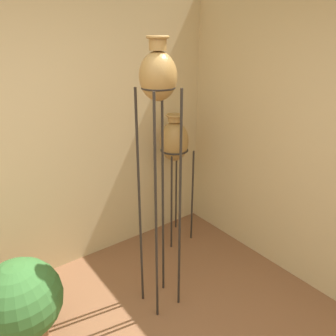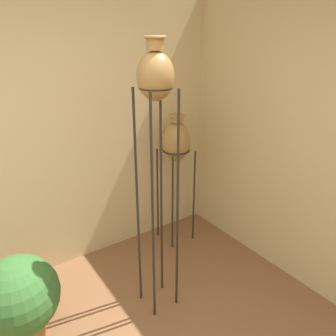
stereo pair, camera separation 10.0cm
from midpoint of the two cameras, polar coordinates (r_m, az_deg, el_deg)
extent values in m
cube|color=#D1B784|center=(3.07, -26.12, 3.58)|extent=(8.28, 0.06, 2.70)
cylinder|color=#28231E|center=(2.47, -1.50, -8.85)|extent=(0.02, 0.02, 1.88)
cylinder|color=#28231E|center=(2.58, 2.78, -7.35)|extent=(0.02, 0.02, 1.88)
cylinder|color=#28231E|center=(2.64, -4.24, -6.72)|extent=(0.02, 0.02, 1.88)
cylinder|color=#28231E|center=(2.75, -0.12, -5.43)|extent=(0.02, 0.02, 1.88)
torus|color=#28231E|center=(2.30, -0.89, 13.83)|extent=(0.24, 0.24, 0.02)
ellipsoid|color=olive|center=(2.29, -0.90, 15.67)|extent=(0.26, 0.26, 0.33)
cylinder|color=olive|center=(2.27, -0.94, 20.82)|extent=(0.12, 0.12, 0.08)
torus|color=olive|center=(2.27, -0.94, 21.85)|extent=(0.15, 0.15, 0.02)
cylinder|color=#28231E|center=(3.50, 1.62, -6.35)|extent=(0.02, 0.02, 1.08)
cylinder|color=#28231E|center=(3.66, 5.32, -5.09)|extent=(0.02, 0.02, 1.08)
cylinder|color=#28231E|center=(3.71, -1.05, -4.58)|extent=(0.02, 0.02, 1.08)
cylinder|color=#28231E|center=(3.86, 2.56, -3.47)|extent=(0.02, 0.02, 1.08)
torus|color=#28231E|center=(3.47, 2.24, 3.13)|extent=(0.30, 0.30, 0.02)
ellipsoid|color=olive|center=(3.44, 2.26, 4.63)|extent=(0.30, 0.30, 0.42)
cylinder|color=olive|center=(3.37, 2.32, 8.60)|extent=(0.14, 0.14, 0.07)
torus|color=olive|center=(3.36, 2.33, 9.15)|extent=(0.18, 0.18, 0.02)
cylinder|color=olive|center=(3.01, -22.61, -24.39)|extent=(0.29, 0.29, 0.21)
torus|color=olive|center=(2.94, -22.92, -22.99)|extent=(0.32, 0.32, 0.02)
sphere|color=#387033|center=(2.79, -23.65, -19.66)|extent=(0.60, 0.60, 0.60)
camera|label=1|loc=(0.05, -89.04, 0.39)|focal=35.00mm
camera|label=2|loc=(0.05, 90.96, -0.39)|focal=35.00mm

